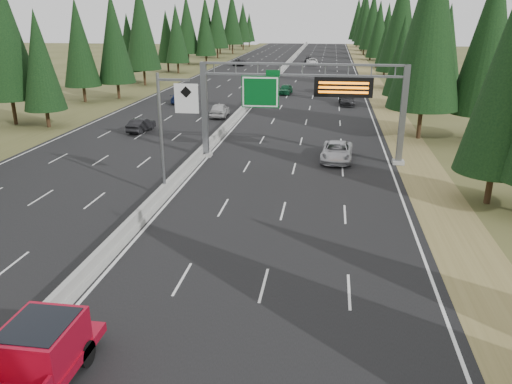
% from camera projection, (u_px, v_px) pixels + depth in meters
% --- Properties ---
extents(road, '(32.00, 260.00, 0.08)m').
position_uv_depth(road, '(268.00, 86.00, 84.34)').
color(road, black).
rests_on(road, ground).
extents(shoulder_right, '(3.60, 260.00, 0.06)m').
position_uv_depth(shoulder_right, '(375.00, 88.00, 81.89)').
color(shoulder_right, olive).
rests_on(shoulder_right, ground).
extents(shoulder_left, '(3.60, 260.00, 0.06)m').
position_uv_depth(shoulder_left, '(167.00, 84.00, 86.79)').
color(shoulder_left, '#464A22').
rests_on(shoulder_left, ground).
extents(median_barrier, '(0.70, 260.00, 0.85)m').
position_uv_depth(median_barrier, '(268.00, 84.00, 84.21)').
color(median_barrier, gray).
rests_on(median_barrier, road).
extents(sign_gantry, '(16.75, 0.98, 7.80)m').
position_uv_depth(sign_gantry, '(310.00, 97.00, 39.32)').
color(sign_gantry, slate).
rests_on(sign_gantry, road).
extents(hov_sign_pole, '(2.80, 0.50, 8.00)m').
position_uv_depth(hov_sign_pole, '(169.00, 127.00, 31.41)').
color(hov_sign_pole, slate).
rests_on(hov_sign_pole, road).
extents(tree_row_right, '(11.91, 241.73, 18.82)m').
position_uv_depth(tree_row_right, '(410.00, 31.00, 72.15)').
color(tree_row_right, black).
rests_on(tree_row_right, ground).
extents(tree_row_left, '(11.89, 239.40, 18.76)m').
position_uv_depth(tree_row_left, '(89.00, 31.00, 66.52)').
color(tree_row_left, black).
rests_on(tree_row_left, ground).
extents(silver_minivan, '(2.74, 5.45, 1.48)m').
position_uv_depth(silver_minivan, '(337.00, 151.00, 40.95)').
color(silver_minivan, '#BBBBC0').
rests_on(silver_minivan, road).
extents(red_pickup, '(2.29, 6.42, 2.09)m').
position_uv_depth(red_pickup, '(34.00, 359.00, 15.67)').
color(red_pickup, black).
rests_on(red_pickup, road).
extents(car_ahead_green, '(2.04, 4.35, 1.44)m').
position_uv_depth(car_ahead_green, '(286.00, 89.00, 75.12)').
color(car_ahead_green, '#114C2B').
rests_on(car_ahead_green, road).
extents(car_ahead_dkred, '(1.66, 4.66, 1.53)m').
position_uv_depth(car_ahead_dkred, '(325.00, 87.00, 76.66)').
color(car_ahead_dkred, '#590C0D').
rests_on(car_ahead_dkred, road).
extents(car_ahead_dkgrey, '(2.17, 4.86, 1.38)m').
position_uv_depth(car_ahead_dkgrey, '(347.00, 100.00, 66.17)').
color(car_ahead_dkgrey, black).
rests_on(car_ahead_dkgrey, road).
extents(car_ahead_white, '(2.95, 5.74, 1.55)m').
position_uv_depth(car_ahead_white, '(312.00, 62.00, 118.04)').
color(car_ahead_white, white).
rests_on(car_ahead_white, road).
extents(car_ahead_far, '(1.88, 4.20, 1.40)m').
position_uv_depth(car_ahead_far, '(308.00, 59.00, 125.74)').
color(car_ahead_far, black).
rests_on(car_ahead_far, road).
extents(car_onc_near, '(1.81, 4.21, 1.35)m').
position_uv_depth(car_onc_near, '(141.00, 125.00, 51.08)').
color(car_onc_near, black).
rests_on(car_onc_near, road).
extents(car_onc_blue, '(2.39, 5.00, 1.41)m').
position_uv_depth(car_onc_blue, '(180.00, 97.00, 67.76)').
color(car_onc_blue, navy).
rests_on(car_onc_blue, road).
extents(car_onc_white, '(2.10, 4.78, 1.60)m').
position_uv_depth(car_onc_white, '(219.00, 110.00, 58.45)').
color(car_onc_white, '#B6B6B6').
rests_on(car_onc_white, road).
extents(car_onc_far, '(2.74, 5.62, 1.54)m').
position_uv_depth(car_onc_far, '(239.00, 62.00, 117.35)').
color(car_onc_far, black).
rests_on(car_onc_far, road).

